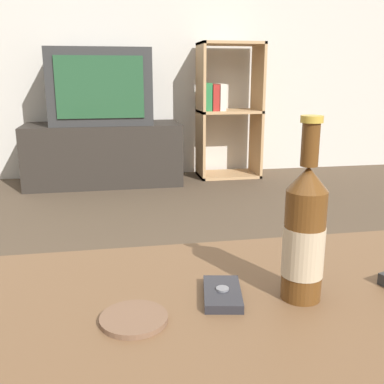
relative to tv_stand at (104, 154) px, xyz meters
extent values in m
cube|color=beige|center=(0.19, 0.30, 1.08)|extent=(8.00, 0.05, 2.60)
cube|color=brown|center=(0.19, -2.73, 0.20)|extent=(1.04, 0.67, 0.04)
cube|color=#28231E|center=(0.00, 0.00, 0.00)|extent=(1.09, 0.44, 0.43)
cube|color=#2D2D2D|center=(0.00, 0.00, 0.47)|extent=(0.69, 0.38, 0.51)
cube|color=#234C2D|center=(0.00, -0.20, 0.47)|extent=(0.57, 0.01, 0.40)
cube|color=tan|center=(0.73, 0.08, 0.28)|extent=(0.02, 0.30, 1.00)
cube|color=tan|center=(1.17, 0.08, 0.28)|extent=(0.02, 0.30, 1.00)
cube|color=tan|center=(0.95, 0.08, -0.21)|extent=(0.46, 0.30, 0.02)
cube|color=tan|center=(0.95, 0.08, 0.28)|extent=(0.46, 0.30, 0.02)
cube|color=tan|center=(0.95, 0.08, 0.77)|extent=(0.46, 0.30, 0.02)
cube|color=#236B38|center=(0.77, 0.08, 0.39)|extent=(0.05, 0.21, 0.20)
cube|color=maroon|center=(0.82, 0.08, 0.39)|extent=(0.05, 0.21, 0.19)
cube|color=beige|center=(0.88, 0.08, 0.39)|extent=(0.04, 0.21, 0.19)
cylinder|color=#563314|center=(0.33, -2.66, 0.30)|extent=(0.06, 0.06, 0.17)
cylinder|color=tan|center=(0.33, -2.66, 0.29)|extent=(0.06, 0.06, 0.08)
cone|color=#563314|center=(0.33, -2.66, 0.41)|extent=(0.06, 0.06, 0.04)
cylinder|color=#563314|center=(0.33, -2.66, 0.46)|extent=(0.03, 0.03, 0.06)
cylinder|color=#B79333|center=(0.33, -2.66, 0.49)|extent=(0.03, 0.03, 0.01)
cube|color=#232328|center=(0.21, -2.64, 0.22)|extent=(0.08, 0.11, 0.01)
cylinder|color=slate|center=(0.21, -2.64, 0.23)|extent=(0.02, 0.02, 0.00)
cylinder|color=brown|center=(0.07, -2.68, 0.22)|extent=(0.10, 0.10, 0.01)
camera|label=1|loc=(0.05, -3.26, 0.56)|focal=42.00mm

